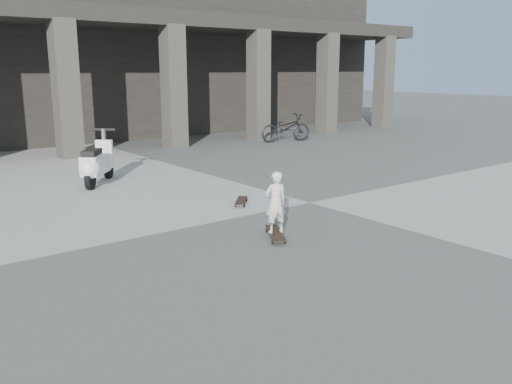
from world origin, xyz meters
TOP-DOWN VIEW (x-y plane):
  - ground at (0.00, 0.00)m, footprint 90.00×90.00m
  - colonnade at (-0.00, 13.77)m, footprint 28.00×8.82m
  - longboard at (-2.00, -1.34)m, footprint 0.63×0.87m
  - skateboard_spare at (-1.15, 0.74)m, footprint 0.62×0.65m
  - child at (-2.00, -1.34)m, footprint 0.40×0.31m
  - scooter at (-2.76, 4.09)m, footprint 1.27×1.45m
  - bicycle at (5.66, 7.30)m, footprint 2.01×1.13m

SIDE VIEW (x-z plane):
  - ground at x=0.00m, z-range 0.00..0.00m
  - skateboard_spare at x=-1.15m, z-range 0.02..0.11m
  - longboard at x=-2.00m, z-range 0.03..0.11m
  - scooter at x=-2.76m, z-range -0.13..1.11m
  - bicycle at x=5.66m, z-range 0.00..1.00m
  - child at x=-2.00m, z-range 0.09..1.06m
  - colonnade at x=0.00m, z-range 0.03..6.03m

